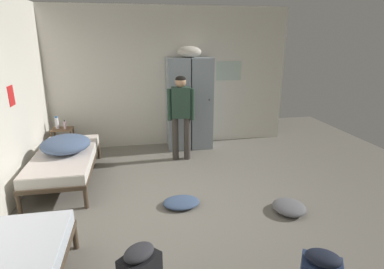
% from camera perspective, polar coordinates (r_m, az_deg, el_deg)
% --- Properties ---
extents(ground_plane, '(8.63, 8.63, 0.00)m').
position_cam_1_polar(ground_plane, '(4.39, 0.67, -12.98)').
color(ground_plane, slate).
extents(room_backdrop, '(5.01, 5.45, 2.84)m').
position_cam_1_polar(room_backdrop, '(5.11, -16.66, 7.69)').
color(room_backdrop, silver).
rests_on(room_backdrop, ground_plane).
extents(locker_bank, '(0.90, 0.55, 2.07)m').
position_cam_1_polar(locker_bank, '(6.35, -0.50, 6.08)').
color(locker_bank, '#8C99A3').
rests_on(locker_bank, ground_plane).
extents(shelf_unit, '(0.38, 0.30, 0.57)m').
position_cam_1_polar(shelf_unit, '(6.43, -22.71, -0.91)').
color(shelf_unit, brown).
rests_on(shelf_unit, ground_plane).
extents(bed_left_rear, '(0.90, 1.90, 0.49)m').
position_cam_1_polar(bed_left_rear, '(5.30, -22.49, -4.26)').
color(bed_left_rear, '#473828').
rests_on(bed_left_rear, ground_plane).
extents(bedding_heap, '(0.75, 0.79, 0.25)m').
position_cam_1_polar(bedding_heap, '(5.27, -22.34, -1.65)').
color(bedding_heap, slate).
rests_on(bedding_heap, bed_left_rear).
extents(person_traveler, '(0.50, 0.24, 1.58)m').
position_cam_1_polar(person_traveler, '(5.66, -2.07, 4.47)').
color(person_traveler, '#3D3833').
rests_on(person_traveler, ground_plane).
extents(water_bottle, '(0.07, 0.07, 0.24)m').
position_cam_1_polar(water_bottle, '(6.38, -23.73, 1.96)').
color(water_bottle, white).
rests_on(water_bottle, shelf_unit).
extents(lotion_bottle, '(0.05, 0.05, 0.17)m').
position_cam_1_polar(lotion_bottle, '(6.30, -22.48, 1.63)').
color(lotion_bottle, beige).
rests_on(lotion_bottle, shelf_unit).
extents(clothes_pile_denim, '(0.51, 0.40, 0.10)m').
position_cam_1_polar(clothes_pile_denim, '(4.36, -2.00, -12.43)').
color(clothes_pile_denim, '#42567A').
rests_on(clothes_pile_denim, ground_plane).
extents(clothes_pile_grey, '(0.43, 0.46, 0.13)m').
position_cam_1_polar(clothes_pile_grey, '(4.41, 17.52, -12.69)').
color(clothes_pile_grey, slate).
rests_on(clothes_pile_grey, ground_plane).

